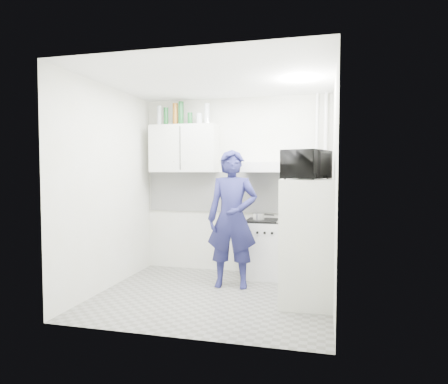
# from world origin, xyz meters

# --- Properties ---
(floor) EXTENTS (2.80, 2.80, 0.00)m
(floor) POSITION_xyz_m (0.00, 0.00, 0.00)
(floor) COLOR slate
(floor) RESTS_ON ground
(ceiling) EXTENTS (2.80, 2.80, 0.00)m
(ceiling) POSITION_xyz_m (0.00, 0.00, 2.60)
(ceiling) COLOR white
(ceiling) RESTS_ON wall_back
(wall_back) EXTENTS (2.80, 0.00, 2.80)m
(wall_back) POSITION_xyz_m (0.00, 1.25, 1.30)
(wall_back) COLOR beige
(wall_back) RESTS_ON floor
(wall_left) EXTENTS (0.00, 2.60, 2.60)m
(wall_left) POSITION_xyz_m (-1.40, 0.00, 1.30)
(wall_left) COLOR beige
(wall_left) RESTS_ON floor
(wall_right) EXTENTS (0.00, 2.60, 2.60)m
(wall_right) POSITION_xyz_m (1.40, 0.00, 1.30)
(wall_right) COLOR beige
(wall_right) RESTS_ON floor
(person) EXTENTS (0.69, 0.48, 1.79)m
(person) POSITION_xyz_m (0.13, 0.45, 0.90)
(person) COLOR #1C1D4E
(person) RESTS_ON floor
(stove) EXTENTS (0.50, 0.50, 0.80)m
(stove) POSITION_xyz_m (0.47, 1.00, 0.40)
(stove) COLOR white
(stove) RESTS_ON floor
(fridge) EXTENTS (0.62, 0.62, 1.42)m
(fridge) POSITION_xyz_m (1.10, -0.03, 0.71)
(fridge) COLOR silver
(fridge) RESTS_ON floor
(stove_top) EXTENTS (0.48, 0.48, 0.03)m
(stove_top) POSITION_xyz_m (0.47, 1.00, 0.81)
(stove_top) COLOR black
(stove_top) RESTS_ON stove
(saucepan) EXTENTS (0.16, 0.16, 0.09)m
(saucepan) POSITION_xyz_m (0.40, 0.97, 0.87)
(saucepan) COLOR silver
(saucepan) RESTS_ON stove_top
(microwave) EXTENTS (0.68, 0.56, 0.33)m
(microwave) POSITION_xyz_m (1.10, -0.03, 1.58)
(microwave) COLOR black
(microwave) RESTS_ON fridge
(bottle_a) EXTENTS (0.07, 0.07, 0.30)m
(bottle_a) POSITION_xyz_m (-1.15, 1.07, 2.35)
(bottle_a) COLOR #B2B7BC
(bottle_a) RESTS_ON upper_cabinet
(bottle_b) EXTENTS (0.07, 0.07, 0.27)m
(bottle_b) POSITION_xyz_m (-1.04, 1.07, 2.34)
(bottle_b) COLOR #144C1E
(bottle_b) RESTS_ON upper_cabinet
(bottle_c) EXTENTS (0.08, 0.08, 0.33)m
(bottle_c) POSITION_xyz_m (-0.89, 1.07, 2.36)
(bottle_c) COLOR brown
(bottle_c) RESTS_ON upper_cabinet
(bottle_d) EXTENTS (0.08, 0.08, 0.35)m
(bottle_d) POSITION_xyz_m (-0.80, 1.07, 2.37)
(bottle_d) COLOR #144C1E
(bottle_d) RESTS_ON upper_cabinet
(canister_a) EXTENTS (0.07, 0.07, 0.18)m
(canister_a) POSITION_xyz_m (-0.66, 1.07, 2.29)
(canister_a) COLOR #144C1E
(canister_a) RESTS_ON upper_cabinet
(canister_b) EXTENTS (0.09, 0.09, 0.17)m
(canister_b) POSITION_xyz_m (-0.51, 1.07, 2.28)
(canister_b) COLOR #B2B7BC
(canister_b) RESTS_ON upper_cabinet
(bottle_e) EXTENTS (0.08, 0.08, 0.31)m
(bottle_e) POSITION_xyz_m (-0.39, 1.07, 2.35)
(bottle_e) COLOR #B2B7BC
(bottle_e) RESTS_ON upper_cabinet
(upper_cabinet) EXTENTS (1.00, 0.35, 0.70)m
(upper_cabinet) POSITION_xyz_m (-0.75, 1.07, 1.85)
(upper_cabinet) COLOR silver
(upper_cabinet) RESTS_ON wall_back
(range_hood) EXTENTS (0.60, 0.50, 0.14)m
(range_hood) POSITION_xyz_m (0.45, 1.00, 1.57)
(range_hood) COLOR white
(range_hood) RESTS_ON wall_back
(backsplash) EXTENTS (2.74, 0.03, 0.60)m
(backsplash) POSITION_xyz_m (0.00, 1.24, 1.20)
(backsplash) COLOR white
(backsplash) RESTS_ON wall_back
(pipe_a) EXTENTS (0.05, 0.05, 2.60)m
(pipe_a) POSITION_xyz_m (1.30, 1.17, 1.30)
(pipe_a) COLOR white
(pipe_a) RESTS_ON floor
(pipe_b) EXTENTS (0.04, 0.04, 2.60)m
(pipe_b) POSITION_xyz_m (1.18, 1.17, 1.30)
(pipe_b) COLOR white
(pipe_b) RESTS_ON floor
(ceiling_spot_fixture) EXTENTS (0.10, 0.10, 0.02)m
(ceiling_spot_fixture) POSITION_xyz_m (1.00, 0.20, 2.57)
(ceiling_spot_fixture) COLOR white
(ceiling_spot_fixture) RESTS_ON ceiling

